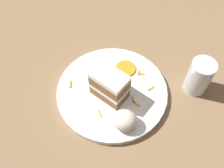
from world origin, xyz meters
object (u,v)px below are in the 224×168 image
object	(u,v)px
plate	(112,92)
cream_dollop	(125,120)
orange_garnish	(126,68)
cake_slice	(110,85)
drinking_glass	(198,78)

from	to	relation	value
plate	cream_dollop	world-z (taller)	cream_dollop
cream_dollop	orange_garnish	xyz separation A→B (m)	(0.00, -0.17, -0.02)
plate	cake_slice	bearing A→B (deg)	67.89
plate	cream_dollop	xyz separation A→B (m)	(-0.04, 0.10, 0.03)
cake_slice	cream_dollop	size ratio (longest dim) A/B	1.74
drinking_glass	cream_dollop	bearing A→B (deg)	35.46
plate	cake_slice	xyz separation A→B (m)	(0.01, 0.01, 0.05)
orange_garnish	cake_slice	bearing A→B (deg)	66.14
plate	drinking_glass	xyz separation A→B (m)	(-0.23, -0.04, 0.04)
cake_slice	orange_garnish	world-z (taller)	cake_slice
cake_slice	orange_garnish	distance (m)	0.10
cake_slice	cream_dollop	xyz separation A→B (m)	(-0.04, 0.09, -0.02)
orange_garnish	cream_dollop	bearing A→B (deg)	91.50
plate	orange_garnish	bearing A→B (deg)	-114.15
plate	orange_garnish	world-z (taller)	orange_garnish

